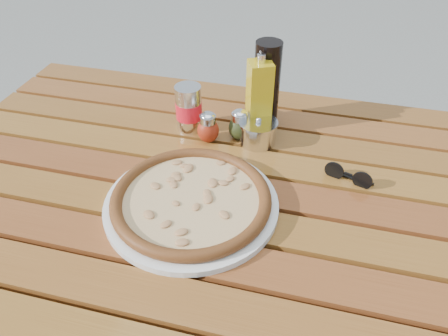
% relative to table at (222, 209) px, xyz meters
% --- Properties ---
extents(table, '(1.40, 0.90, 0.75)m').
position_rel_table_xyz_m(table, '(0.00, 0.00, 0.00)').
color(table, '#391F0D').
rests_on(table, ground).
extents(plate, '(0.37, 0.37, 0.01)m').
position_rel_table_xyz_m(plate, '(-0.04, -0.09, 0.08)').
color(plate, silver).
rests_on(plate, table).
extents(pizza, '(0.37, 0.37, 0.03)m').
position_rel_table_xyz_m(pizza, '(-0.04, -0.09, 0.10)').
color(pizza, beige).
rests_on(pizza, plate).
extents(pepper_shaker, '(0.07, 0.07, 0.08)m').
position_rel_table_xyz_m(pepper_shaker, '(-0.07, 0.15, 0.11)').
color(pepper_shaker, '#A12A12').
rests_on(pepper_shaker, table).
extents(oregano_shaker, '(0.06, 0.06, 0.08)m').
position_rel_table_xyz_m(oregano_shaker, '(-0.00, 0.18, 0.11)').
color(oregano_shaker, '#313916').
rests_on(oregano_shaker, table).
extents(dark_bottle, '(0.08, 0.08, 0.22)m').
position_rel_table_xyz_m(dark_bottle, '(0.04, 0.28, 0.19)').
color(dark_bottle, black).
rests_on(dark_bottle, table).
extents(soda_can, '(0.08, 0.08, 0.12)m').
position_rel_table_xyz_m(soda_can, '(-0.14, 0.20, 0.13)').
color(soda_can, silver).
rests_on(soda_can, table).
extents(olive_oil_cruet, '(0.07, 0.07, 0.21)m').
position_rel_table_xyz_m(olive_oil_cruet, '(0.04, 0.23, 0.17)').
color(olive_oil_cruet, '#B59713').
rests_on(olive_oil_cruet, table).
extents(parmesan_tin, '(0.12, 0.12, 0.07)m').
position_rel_table_xyz_m(parmesan_tin, '(0.05, 0.18, 0.11)').
color(parmesan_tin, silver).
rests_on(parmesan_tin, table).
extents(sunglasses, '(0.11, 0.05, 0.04)m').
position_rel_table_xyz_m(sunglasses, '(0.27, 0.08, 0.09)').
color(sunglasses, black).
rests_on(sunglasses, table).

